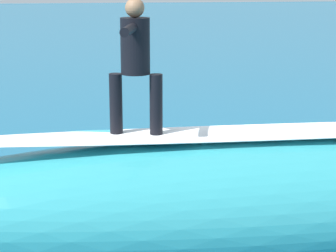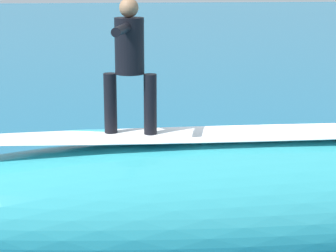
# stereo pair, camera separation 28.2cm
# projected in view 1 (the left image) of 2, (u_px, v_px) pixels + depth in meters

# --- Properties ---
(ground_plane) EXTENTS (120.00, 120.00, 0.00)m
(ground_plane) POSITION_uv_depth(u_px,v_px,m) (240.00, 205.00, 9.66)
(ground_plane) COLOR #196084
(wave_crest) EXTENTS (9.94, 2.10, 1.62)m
(wave_crest) POSITION_uv_depth(u_px,v_px,m) (263.00, 200.00, 7.60)
(wave_crest) COLOR teal
(wave_crest) RESTS_ON ground_plane
(wave_foam_lip) EXTENTS (8.44, 0.76, 0.08)m
(wave_foam_lip) POSITION_uv_depth(u_px,v_px,m) (265.00, 132.00, 7.40)
(wave_foam_lip) COLOR white
(wave_foam_lip) RESTS_ON wave_crest
(surfboard_riding) EXTENTS (1.98, 0.96, 0.08)m
(surfboard_riding) POSITION_uv_depth(u_px,v_px,m) (136.00, 137.00, 7.20)
(surfboard_riding) COLOR #33B2D1
(surfboard_riding) RESTS_ON wave_crest
(surfer_riding) EXTENTS (0.59, 1.42, 1.52)m
(surfer_riding) POSITION_uv_depth(u_px,v_px,m) (135.00, 56.00, 6.98)
(surfer_riding) COLOR black
(surfer_riding) RESTS_ON surfboard_riding
(surfboard_paddling) EXTENTS (2.19, 2.05, 0.09)m
(surfboard_paddling) POSITION_uv_depth(u_px,v_px,m) (188.00, 163.00, 11.65)
(surfboard_paddling) COLOR #33B2D1
(surfboard_paddling) RESTS_ON ground_plane
(surfer_paddling) EXTENTS (1.29, 1.19, 0.28)m
(surfer_paddling) POSITION_uv_depth(u_px,v_px,m) (192.00, 153.00, 11.70)
(surfer_paddling) COLOR black
(surfer_paddling) RESTS_ON surfboard_paddling
(foam_patch_near) EXTENTS (0.60, 0.56, 0.15)m
(foam_patch_near) POSITION_uv_depth(u_px,v_px,m) (258.00, 193.00, 9.97)
(foam_patch_near) COLOR white
(foam_patch_near) RESTS_ON ground_plane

